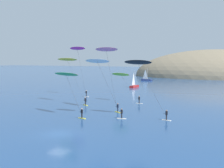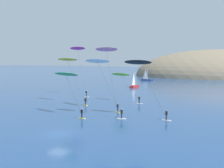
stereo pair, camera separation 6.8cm
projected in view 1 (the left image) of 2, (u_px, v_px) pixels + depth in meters
ground_plane at (59, 134)px, 36.81m from camera, size 600.00×600.00×0.00m
headland_island at (205, 76)px, 159.58m from camera, size 94.32×56.18×29.99m
sailboat_near at (135, 86)px, 96.58m from camera, size 1.78×5.94×5.70m
sailboat_far at (147, 79)px, 125.92m from camera, size 5.95×1.88×5.70m
kitesurfer_pink at (107, 54)px, 52.62m from camera, size 6.64×3.27×12.05m
kitesurfer_yellow at (68, 62)px, 61.79m from camera, size 9.26×3.16×10.06m
kitesurfer_green at (67, 77)px, 48.09m from camera, size 7.70×2.91×7.56m
kitesurfer_black at (140, 67)px, 46.08m from camera, size 8.20×1.59×9.71m
kitesurfer_white at (99, 65)px, 47.03m from camera, size 7.56×1.61×9.89m
kitesurfer_magenta at (78, 52)px, 73.79m from camera, size 6.68×2.48×13.05m
kitesurfer_lime at (122, 76)px, 63.83m from camera, size 8.20×2.38×6.71m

